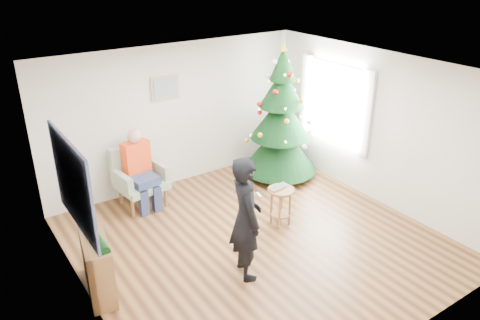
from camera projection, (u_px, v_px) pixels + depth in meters
floor at (257, 241)px, 7.10m from camera, size 5.00×5.00×0.00m
ceiling at (260, 72)px, 6.03m from camera, size 5.00×5.00×0.00m
wall_back at (176, 116)px, 8.45m from camera, size 5.00×0.00×5.00m
wall_front at (406, 248)px, 4.68m from camera, size 5.00×0.00×5.00m
wall_left at (80, 215)px, 5.28m from camera, size 0.00×5.00×5.00m
wall_right at (378, 128)px, 7.85m from camera, size 0.00×5.00×5.00m
window_panel at (335, 103)px, 8.51m from camera, size 0.04×1.30×1.40m
curtains at (334, 103)px, 8.49m from camera, size 0.05×1.75×1.50m
christmas_tree at (281, 119)px, 8.71m from camera, size 1.43×1.43×2.58m
stool at (280, 206)px, 7.41m from camera, size 0.42×0.42×0.63m
laptop at (281, 188)px, 7.28m from camera, size 0.37×0.27×0.03m
armchair at (140, 184)px, 8.00m from camera, size 0.88×0.82×1.03m
seated_person at (140, 168)px, 7.83m from camera, size 0.48×0.67×1.35m
standing_man at (246, 218)px, 6.05m from camera, size 0.57×0.72×1.73m
game_controller at (259, 196)px, 6.00m from camera, size 0.07×0.13×0.04m
console at (97, 263)px, 5.93m from camera, size 0.48×1.04×0.80m
garland at (93, 235)px, 5.76m from camera, size 0.14×0.90×0.14m
tapestry at (73, 184)px, 5.43m from camera, size 0.03×1.50×1.15m
framed_picture at (165, 88)px, 8.10m from camera, size 0.52×0.05×0.42m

